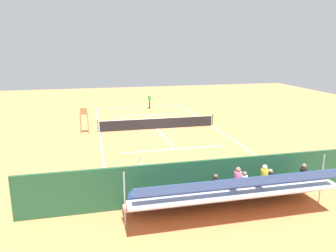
# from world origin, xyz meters

# --- Properties ---
(ground_plane) EXTENTS (60.00, 60.00, 0.00)m
(ground_plane) POSITION_xyz_m (0.00, 0.00, 0.00)
(ground_plane) COLOR #D17542
(court_line_markings) EXTENTS (10.10, 22.20, 0.01)m
(court_line_markings) POSITION_xyz_m (0.00, -0.04, 0.00)
(court_line_markings) COLOR white
(court_line_markings) RESTS_ON ground
(tennis_net) EXTENTS (10.30, 0.10, 1.07)m
(tennis_net) POSITION_xyz_m (0.00, 0.00, 0.50)
(tennis_net) COLOR black
(tennis_net) RESTS_ON ground
(backdrop_wall) EXTENTS (18.00, 0.16, 2.00)m
(backdrop_wall) POSITION_xyz_m (0.00, 14.00, 1.00)
(backdrop_wall) COLOR #1E4C2D
(backdrop_wall) RESTS_ON ground
(bleacher_stand) EXTENTS (9.06, 2.40, 2.48)m
(bleacher_stand) POSITION_xyz_m (-0.13, 15.34, 0.92)
(bleacher_stand) COLOR #B2B2B7
(bleacher_stand) RESTS_ON ground
(umpire_chair) EXTENTS (0.67, 0.67, 2.14)m
(umpire_chair) POSITION_xyz_m (6.20, -0.03, 1.31)
(umpire_chair) COLOR olive
(umpire_chair) RESTS_ON ground
(courtside_bench) EXTENTS (1.80, 0.40, 0.93)m
(courtside_bench) POSITION_xyz_m (-2.67, 13.27, 0.56)
(courtside_bench) COLOR #33383D
(courtside_bench) RESTS_ON ground
(equipment_bag) EXTENTS (0.90, 0.36, 0.36)m
(equipment_bag) POSITION_xyz_m (-0.89, 13.40, 0.18)
(equipment_bag) COLOR #B22D2D
(equipment_bag) RESTS_ON ground
(tennis_player) EXTENTS (0.42, 0.55, 1.93)m
(tennis_player) POSITION_xyz_m (-1.04, -9.61, 1.02)
(tennis_player) COLOR black
(tennis_player) RESTS_ON ground
(tennis_racket) EXTENTS (0.41, 0.58, 0.03)m
(tennis_racket) POSITION_xyz_m (-0.01, -9.46, 0.01)
(tennis_racket) COLOR black
(tennis_racket) RESTS_ON ground
(tennis_ball_near) EXTENTS (0.07, 0.07, 0.07)m
(tennis_ball_near) POSITION_xyz_m (0.43, -7.13, 0.03)
(tennis_ball_near) COLOR #CCDB33
(tennis_ball_near) RESTS_ON ground
(line_judge) EXTENTS (0.40, 0.55, 1.93)m
(line_judge) POSITION_xyz_m (3.50, 12.85, 1.02)
(line_judge) COLOR #232328
(line_judge) RESTS_ON ground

